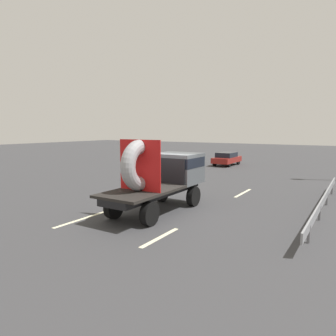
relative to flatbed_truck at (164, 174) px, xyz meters
name	(u,v)px	position (x,y,z in m)	size (l,w,h in m)	color
ground_plane	(165,210)	(0.13, -0.18, -1.54)	(120.00, 120.00, 0.00)	#38383A
flatbed_truck	(164,174)	(0.00, 0.00, 0.00)	(2.02, 5.33, 3.05)	black
distant_sedan	(227,158)	(-3.67, 16.60, -0.87)	(1.63, 3.80, 1.24)	black
guardrail	(324,200)	(5.92, 3.07, -1.01)	(0.10, 11.11, 0.71)	gray
lane_dash_left_near	(84,218)	(-1.84, -2.89, -1.53)	(2.89, 0.16, 0.01)	beige
lane_dash_left_far	(190,184)	(-1.84, 5.75, -1.53)	(2.32, 0.16, 0.01)	beige
lane_dash_right_near	(160,237)	(1.84, -3.10, -1.53)	(2.08, 0.16, 0.01)	beige
lane_dash_right_far	(243,193)	(1.84, 5.00, -1.53)	(2.50, 0.16, 0.01)	beige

